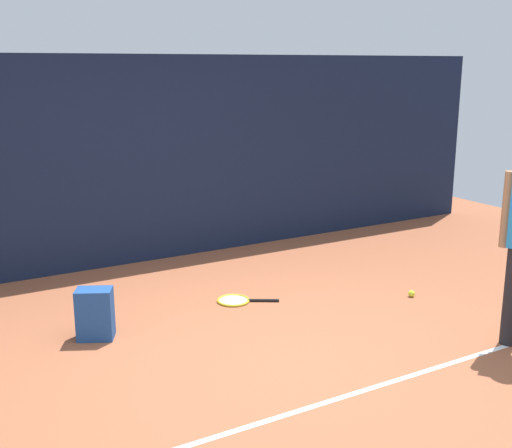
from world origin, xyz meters
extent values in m
plane|color=#9E5638|center=(0.00, 0.00, 0.00)|extent=(12.00, 12.00, 0.00)
cube|color=#141E38|center=(0.00, 3.00, 1.19)|extent=(10.00, 0.10, 2.38)
cube|color=white|center=(0.00, -0.79, 0.00)|extent=(9.00, 0.05, 0.00)
cylinder|color=black|center=(1.76, -0.76, 0.42)|extent=(0.14, 0.14, 0.85)
cylinder|color=#9E704C|center=(1.71, -0.68, 1.14)|extent=(0.09, 0.09, 0.62)
cylinder|color=black|center=(0.49, 1.10, 0.01)|extent=(0.27, 0.18, 0.03)
torus|color=gold|center=(0.23, 1.25, 0.01)|extent=(0.44, 0.44, 0.02)
cylinder|color=#B2B2B2|center=(0.23, 1.25, 0.01)|extent=(0.38, 0.38, 0.00)
cube|color=#1E478C|center=(-1.19, 1.07, 0.22)|extent=(0.36, 0.31, 0.44)
cube|color=navy|center=(-1.12, 1.19, 0.14)|extent=(0.23, 0.17, 0.20)
sphere|color=#CCE033|center=(1.85, 0.48, 0.03)|extent=(0.07, 0.07, 0.07)
camera|label=1|loc=(-2.56, -4.04, 2.28)|focal=45.31mm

